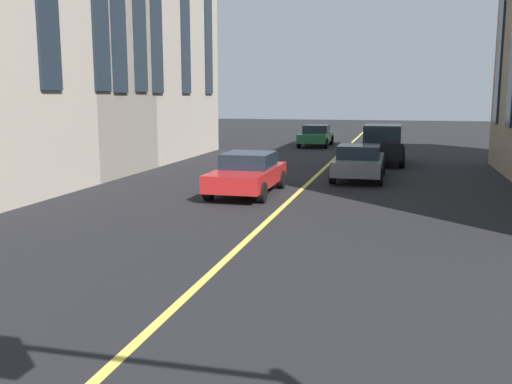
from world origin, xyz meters
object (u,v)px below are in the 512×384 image
at_px(car_red_far, 247,173).
at_px(car_green_trailing, 316,135).
at_px(car_grey_parked_b, 359,162).
at_px(car_black_mid, 382,144).

bearing_deg(car_red_far, car_green_trailing, 1.35).
distance_m(car_red_far, car_grey_parked_b, 5.50).
bearing_deg(car_red_far, car_black_mid, -22.21).
height_order(car_black_mid, car_green_trailing, car_black_mid).
relative_size(car_red_far, car_black_mid, 0.94).
distance_m(car_red_far, car_green_trailing, 19.00).
bearing_deg(car_black_mid, car_red_far, 157.79).
distance_m(car_red_far, car_black_mid, 10.80).
xyz_separation_m(car_red_far, car_black_mid, (10.00, -4.08, 0.27)).
bearing_deg(car_black_mid, car_green_trailing, 26.70).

